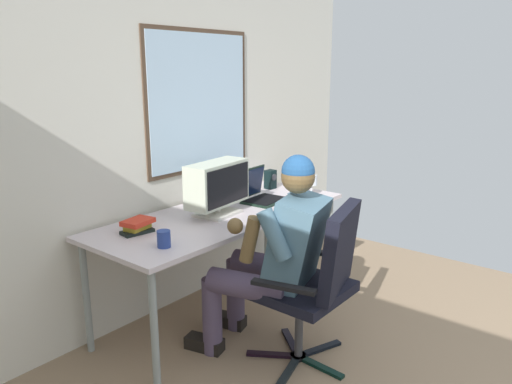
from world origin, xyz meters
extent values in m
cube|color=silver|center=(0.00, 2.74, 1.26)|extent=(4.64, 0.06, 2.52)
cube|color=#4C3828|center=(0.47, 2.71, 1.47)|extent=(1.00, 0.01, 1.01)
cube|color=silver|center=(0.47, 2.70, 1.47)|extent=(0.94, 0.02, 0.95)
cylinder|color=gray|center=(-0.61, 1.99, 0.36)|extent=(0.04, 0.04, 0.72)
cylinder|color=gray|center=(1.17, 1.99, 0.36)|extent=(0.04, 0.04, 0.72)
cylinder|color=gray|center=(-0.61, 2.62, 0.36)|extent=(0.04, 0.04, 0.72)
cylinder|color=gray|center=(1.17, 2.62, 0.36)|extent=(0.04, 0.04, 0.72)
cube|color=silver|center=(0.28, 2.30, 0.73)|extent=(1.90, 0.75, 0.03)
cube|color=black|center=(-0.02, 1.53, 0.01)|extent=(0.32, 0.12, 0.02)
cube|color=black|center=(0.13, 1.42, 0.01)|extent=(0.06, 0.32, 0.02)
cube|color=black|center=(0.28, 1.52, 0.01)|extent=(0.31, 0.15, 0.02)
cube|color=black|center=(0.24, 1.70, 0.01)|extent=(0.23, 0.27, 0.02)
cube|color=black|center=(0.05, 1.71, 0.01)|extent=(0.21, 0.29, 0.02)
cylinder|color=black|center=(0.14, 1.58, 0.01)|extent=(0.10, 0.10, 0.02)
cylinder|color=#3F3F44|center=(0.14, 1.58, 0.23)|extent=(0.05, 0.05, 0.42)
cube|color=black|center=(0.14, 1.58, 0.46)|extent=(0.51, 0.51, 0.06)
cube|color=black|center=(0.19, 1.36, 0.73)|extent=(0.50, 0.24, 0.49)
cube|color=black|center=(0.40, 1.65, 0.59)|extent=(0.14, 0.36, 0.02)
cube|color=black|center=(-0.13, 1.50, 0.59)|extent=(0.14, 0.36, 0.02)
cylinder|color=#4F425D|center=(0.23, 1.88, 0.49)|extent=(0.27, 0.50, 0.15)
cylinder|color=#4F425D|center=(0.17, 2.11, 0.24)|extent=(0.12, 0.12, 0.49)
cube|color=black|center=(0.15, 2.16, 0.04)|extent=(0.16, 0.26, 0.08)
cylinder|color=#4F425D|center=(-0.08, 1.79, 0.49)|extent=(0.27, 0.50, 0.15)
cylinder|color=#4F425D|center=(-0.14, 2.02, 0.24)|extent=(0.12, 0.12, 0.49)
cube|color=black|center=(-0.16, 2.08, 0.04)|extent=(0.16, 0.26, 0.08)
cube|color=slate|center=(0.14, 1.61, 0.74)|extent=(0.45, 0.40, 0.54)
sphere|color=brown|center=(0.14, 1.61, 1.12)|extent=(0.19, 0.19, 0.19)
sphere|color=#245188|center=(0.14, 1.61, 1.15)|extent=(0.19, 0.19, 0.19)
cylinder|color=slate|center=(0.34, 1.71, 0.84)|extent=(0.13, 0.20, 0.29)
cylinder|color=brown|center=(0.31, 1.80, 0.71)|extent=(0.13, 0.22, 0.26)
sphere|color=brown|center=(0.30, 1.83, 0.68)|extent=(0.09, 0.09, 0.09)
cylinder|color=slate|center=(-0.09, 1.60, 0.84)|extent=(0.14, 0.22, 0.29)
cylinder|color=brown|center=(-0.13, 1.73, 0.80)|extent=(0.11, 0.15, 0.27)
sphere|color=brown|center=(-0.15, 1.82, 0.86)|extent=(0.09, 0.09, 0.09)
cube|color=beige|center=(0.22, 2.30, 0.76)|extent=(0.30, 0.25, 0.02)
cylinder|color=beige|center=(0.22, 2.30, 0.79)|extent=(0.04, 0.04, 0.05)
cube|color=beige|center=(0.22, 2.30, 0.96)|extent=(0.49, 0.23, 0.28)
cube|color=black|center=(0.23, 2.21, 0.96)|extent=(0.43, 0.05, 0.24)
cube|color=black|center=(0.67, 2.25, 0.76)|extent=(0.33, 0.26, 0.02)
cube|color=black|center=(0.67, 2.25, 0.77)|extent=(0.30, 0.23, 0.00)
cube|color=black|center=(0.67, 2.39, 0.88)|extent=(0.32, 0.07, 0.23)
cube|color=#0F1933|center=(0.67, 2.38, 0.88)|extent=(0.29, 0.06, 0.20)
cylinder|color=silver|center=(1.06, 2.10, 0.75)|extent=(0.06, 0.06, 0.00)
cylinder|color=silver|center=(1.06, 2.10, 0.79)|extent=(0.01, 0.01, 0.07)
cylinder|color=silver|center=(1.06, 2.10, 0.87)|extent=(0.08, 0.08, 0.08)
cylinder|color=maroon|center=(1.06, 2.10, 0.85)|extent=(0.08, 0.08, 0.04)
cube|color=black|center=(1.02, 2.47, 0.83)|extent=(0.08, 0.08, 0.15)
cylinder|color=#333338|center=(1.02, 2.43, 0.85)|extent=(0.06, 0.01, 0.05)
cube|color=black|center=(-0.36, 2.41, 0.76)|extent=(0.20, 0.13, 0.02)
cube|color=olive|center=(-0.35, 2.42, 0.79)|extent=(0.16, 0.12, 0.03)
cube|color=red|center=(-0.35, 2.42, 0.82)|extent=(0.20, 0.16, 0.03)
cylinder|color=navy|center=(-0.42, 2.11, 0.80)|extent=(0.07, 0.07, 0.09)
camera|label=1|loc=(-2.07, 0.12, 1.71)|focal=34.42mm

